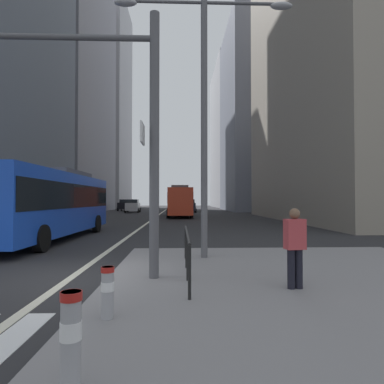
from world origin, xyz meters
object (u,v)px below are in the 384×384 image
at_px(pedestrian_waiting, 295,244).
at_px(bollard_left, 108,289).
at_px(car_oncoming_mid, 125,205).
at_px(street_lamp_post, 204,89).
at_px(city_bus_blue_oncoming, 50,201).
at_px(car_receding_near, 190,205).
at_px(city_bus_red_receding, 179,200).
at_px(car_receding_far, 189,206).
at_px(car_oncoming_far, 133,206).
at_px(traffic_signal_gantry, 49,99).
at_px(bollard_front, 71,337).

bearing_deg(pedestrian_waiting, bollard_left, -155.28).
distance_m(car_oncoming_mid, street_lamp_post, 48.60).
distance_m(city_bus_blue_oncoming, car_receding_near, 40.03).
height_order(city_bus_red_receding, car_oncoming_mid, city_bus_red_receding).
bearing_deg(car_receding_far, car_oncoming_far, 178.79).
height_order(car_receding_near, bollard_left, car_receding_near).
xyz_separation_m(city_bus_blue_oncoming, street_lamp_post, (6.83, -5.86, 3.45)).
relative_size(car_oncoming_mid, car_receding_far, 0.93).
xyz_separation_m(car_receding_far, car_oncoming_far, (-8.32, 0.17, -0.00)).
xyz_separation_m(car_receding_near, car_receding_far, (-0.21, -5.86, 0.00)).
height_order(city_bus_blue_oncoming, bollard_left, city_bus_blue_oncoming).
distance_m(city_bus_blue_oncoming, car_oncoming_far, 33.61).
xyz_separation_m(car_receding_near, traffic_signal_gantry, (-4.52, -47.72, 3.16)).
bearing_deg(car_oncoming_far, pedestrian_waiting, -77.95).
bearing_deg(traffic_signal_gantry, car_oncoming_far, 95.45).
distance_m(car_oncoming_mid, traffic_signal_gantry, 50.45).
relative_size(city_bus_blue_oncoming, bollard_front, 12.65).
bearing_deg(bollard_left, street_lamp_post, 70.59).
bearing_deg(car_receding_near, car_receding_far, -92.08).
height_order(bollard_front, bollard_left, bollard_front).
height_order(city_bus_blue_oncoming, car_oncoming_far, city_bus_blue_oncoming).
distance_m(city_bus_blue_oncoming, bollard_front, 13.91).
distance_m(city_bus_blue_oncoming, traffic_signal_gantry, 9.32).
xyz_separation_m(city_bus_blue_oncoming, bollard_front, (5.12, -12.89, -1.18)).
bearing_deg(street_lamp_post, car_receding_near, 88.89).
bearing_deg(bollard_front, bollard_left, 92.50).
bearing_deg(bollard_front, traffic_signal_gantry, 113.51).
distance_m(city_bus_blue_oncoming, car_oncoming_mid, 41.63).
xyz_separation_m(city_bus_red_receding, car_oncoming_mid, (-9.28, 19.63, -0.85)).
relative_size(car_oncoming_far, bollard_front, 4.61).
relative_size(car_oncoming_mid, car_oncoming_far, 0.99).
xyz_separation_m(car_receding_far, traffic_signal_gantry, (-4.31, -41.86, 3.16)).
bearing_deg(pedestrian_waiting, traffic_signal_gantry, 169.14).
bearing_deg(car_oncoming_far, traffic_signal_gantry, -84.55).
bearing_deg(bollard_left, car_oncoming_mid, 99.00).
bearing_deg(city_bus_red_receding, car_oncoming_mid, 115.30).
bearing_deg(car_receding_far, car_receding_near, 87.92).
height_order(car_receding_far, pedestrian_waiting, car_receding_far).
distance_m(car_oncoming_mid, car_oncoming_far, 8.27).
bearing_deg(traffic_signal_gantry, bollard_front, -66.49).
xyz_separation_m(city_bus_red_receding, traffic_signal_gantry, (-2.82, -30.30, 2.31)).
height_order(traffic_signal_gantry, pedestrian_waiting, traffic_signal_gantry).
relative_size(city_bus_red_receding, car_receding_far, 2.53).
bearing_deg(bollard_front, city_bus_blue_oncoming, 111.65).
relative_size(bollard_front, pedestrian_waiting, 0.58).
xyz_separation_m(car_oncoming_far, traffic_signal_gantry, (4.01, -42.03, 3.16)).
bearing_deg(car_receding_near, city_bus_blue_oncoming, -101.10).
distance_m(city_bus_red_receding, car_oncoming_far, 13.60).
height_order(traffic_signal_gantry, street_lamp_post, street_lamp_post).
distance_m(car_receding_near, street_lamp_post, 45.34).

